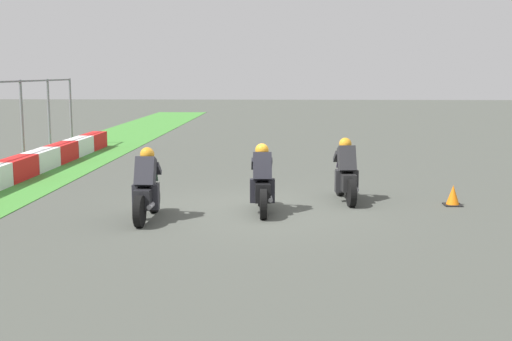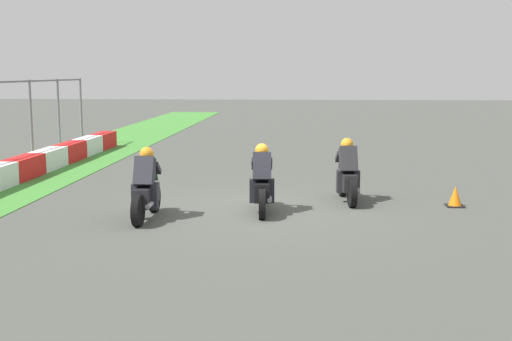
% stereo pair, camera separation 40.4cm
% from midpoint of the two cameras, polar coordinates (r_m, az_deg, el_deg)
% --- Properties ---
extents(ground_plane, '(120.00, 120.00, 0.00)m').
position_cam_midpoint_polar(ground_plane, '(14.82, -0.71, -3.41)').
color(ground_plane, '#484B44').
extents(rider_lane_a, '(2.04, 0.57, 1.51)m').
position_cam_midpoint_polar(rider_lane_a, '(15.85, 7.03, -0.41)').
color(rider_lane_a, black).
rests_on(rider_lane_a, ground_plane).
extents(rider_lane_b, '(2.04, 0.55, 1.51)m').
position_cam_midpoint_polar(rider_lane_b, '(14.46, -0.26, -1.19)').
color(rider_lane_b, black).
rests_on(rider_lane_b, ground_plane).
extents(rider_lane_c, '(2.04, 0.54, 1.51)m').
position_cam_midpoint_polar(rider_lane_c, '(13.96, -10.21, -1.68)').
color(rider_lane_c, black).
rests_on(rider_lane_c, ground_plane).
extents(traffic_cone, '(0.40, 0.40, 0.48)m').
position_cam_midpoint_polar(traffic_cone, '(15.87, 15.93, -2.14)').
color(traffic_cone, black).
rests_on(traffic_cone, ground_plane).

